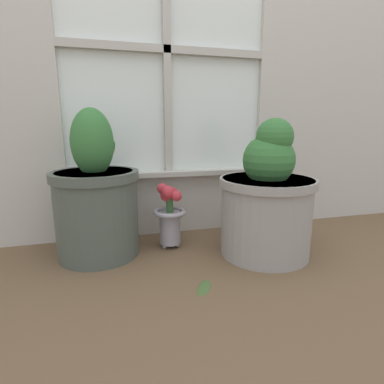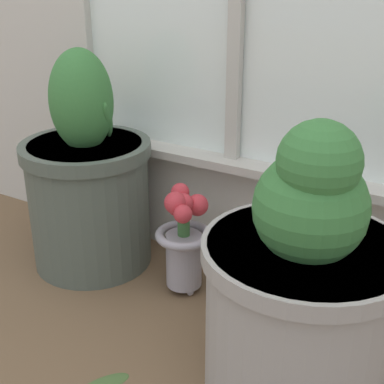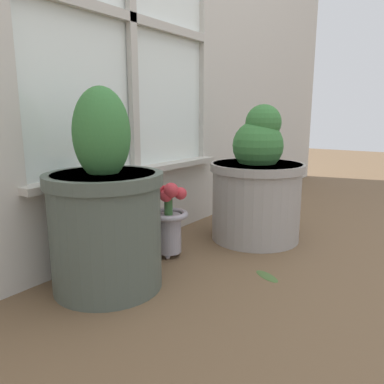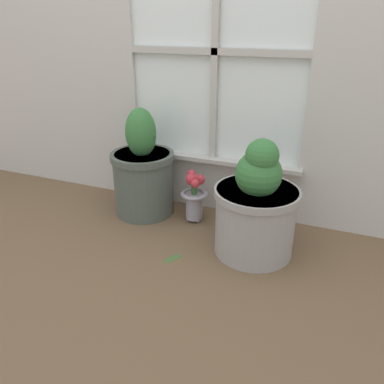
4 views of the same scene
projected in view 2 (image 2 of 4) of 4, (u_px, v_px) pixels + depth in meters
name	position (u px, v px, depth m)	size (l,w,h in m)	color
ground_plane	(104.00, 380.00, 1.16)	(10.00, 10.00, 0.00)	brown
potted_plant_left	(88.00, 184.00, 1.53)	(0.37, 0.37, 0.63)	#4C564C
potted_plant_right	(303.00, 289.00, 1.06)	(0.41, 0.41, 0.59)	#9E9993
flower_vase	(184.00, 238.00, 1.42)	(0.15, 0.15, 0.30)	#99939E
fallen_leaf	(105.00, 382.00, 1.15)	(0.09, 0.12, 0.01)	#476633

